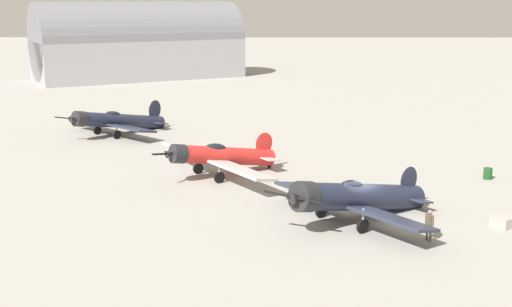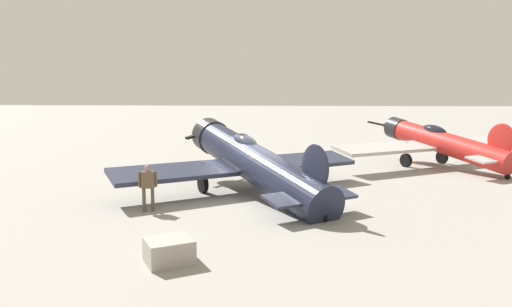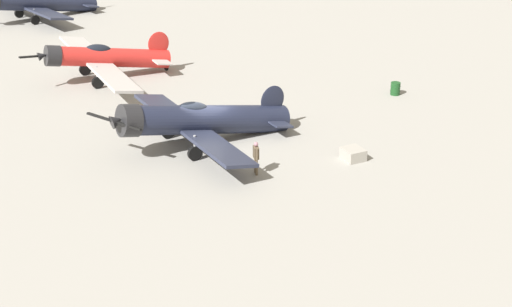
{
  "view_description": "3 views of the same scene",
  "coord_description": "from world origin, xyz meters",
  "px_view_note": "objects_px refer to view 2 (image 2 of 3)",
  "views": [
    {
      "loc": [
        -36.91,
        5.88,
        12.38
      ],
      "look_at": [
        10.13,
        6.27,
        1.6
      ],
      "focal_mm": 46.69,
      "sensor_mm": 36.0,
      "label": 1
    },
    {
      "loc": [
        2.27,
        -18.0,
        4.11
      ],
      "look_at": [
        0.0,
        0.0,
        1.8
      ],
      "focal_mm": 30.98,
      "sensor_mm": 36.0,
      "label": 2
    },
    {
      "loc": [
        -37.25,
        -7.24,
        16.31
      ],
      "look_at": [
        -3.56,
        -2.97,
        1.1
      ],
      "focal_mm": 53.36,
      "sensor_mm": 36.0,
      "label": 3
    }
  ],
  "objects_px": {
    "ground_crew_mechanic": "(148,183)",
    "airplane_mid_apron": "(438,142)",
    "airplane_foreground": "(250,161)",
    "equipment_crate": "(169,251)"
  },
  "relations": [
    {
      "from": "airplane_mid_apron",
      "to": "equipment_crate",
      "type": "xyz_separation_m",
      "value": [
        -10.88,
        -16.61,
        -1.21
      ]
    },
    {
      "from": "airplane_foreground",
      "to": "airplane_mid_apron",
      "type": "relative_size",
      "value": 0.84
    },
    {
      "from": "airplane_mid_apron",
      "to": "ground_crew_mechanic",
      "type": "xyz_separation_m",
      "value": [
        -13.21,
        -11.86,
        -0.47
      ]
    },
    {
      "from": "airplane_foreground",
      "to": "ground_crew_mechanic",
      "type": "relative_size",
      "value": 5.98
    },
    {
      "from": "ground_crew_mechanic",
      "to": "airplane_mid_apron",
      "type": "bearing_deg",
      "value": -66.84
    },
    {
      "from": "airplane_foreground",
      "to": "airplane_mid_apron",
      "type": "height_order",
      "value": "airplane_foreground"
    },
    {
      "from": "airplane_mid_apron",
      "to": "ground_crew_mechanic",
      "type": "distance_m",
      "value": 17.76
    },
    {
      "from": "equipment_crate",
      "to": "airplane_mid_apron",
      "type": "bearing_deg",
      "value": 56.78
    },
    {
      "from": "airplane_foreground",
      "to": "equipment_crate",
      "type": "bearing_deg",
      "value": 136.26
    },
    {
      "from": "equipment_crate",
      "to": "ground_crew_mechanic",
      "type": "bearing_deg",
      "value": 116.21
    }
  ]
}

